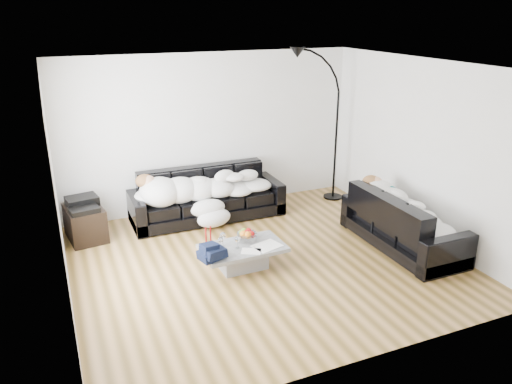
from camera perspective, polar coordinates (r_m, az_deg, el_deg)
name	(u,v)px	position (r m, az deg, el deg)	size (l,w,h in m)	color
ground	(265,261)	(6.88, 0.98, -7.85)	(5.00, 5.00, 0.00)	brown
wall_back	(210,132)	(8.41, -5.23, 6.81)	(5.00, 0.02, 2.60)	silver
wall_left	(57,197)	(5.87, -21.84, -0.56)	(0.02, 4.50, 2.60)	silver
wall_right	(421,150)	(7.70, 18.37, 4.60)	(0.02, 4.50, 2.60)	silver
ceiling	(266,66)	(6.11, 1.13, 14.22)	(5.00, 5.00, 0.00)	white
sofa_back	(207,195)	(8.12, -5.61, -0.32)	(2.45, 0.85, 0.80)	black
sofa_right	(403,221)	(7.43, 16.48, -3.16)	(1.96, 0.84, 0.79)	black
sleeper_back	(208,183)	(8.00, -5.55, 1.09)	(2.08, 0.72, 0.42)	white
sleeper_right	(405,206)	(7.34, 16.65, -1.51)	(1.68, 0.71, 0.41)	white
teal_cushion	(376,187)	(7.72, 13.58, 0.59)	(0.36, 0.30, 0.20)	#0D5B5D
coffee_table	(243,257)	(6.63, -1.50, -7.45)	(1.09, 0.63, 0.32)	#939699
fruit_bowl	(247,235)	(6.69, -1.04, -4.88)	(0.27, 0.27, 0.17)	white
wine_glass_a	(223,239)	(6.56, -3.81, -5.39)	(0.08, 0.08, 0.18)	white
wine_glass_b	(221,243)	(6.46, -4.06, -5.89)	(0.07, 0.07, 0.17)	white
wine_glass_c	(238,242)	(6.48, -2.12, -5.76)	(0.07, 0.07, 0.17)	white
candle_left	(206,237)	(6.55, -5.73, -5.09)	(0.05, 0.05, 0.26)	maroon
candle_right	(211,236)	(6.57, -5.20, -5.00)	(0.05, 0.05, 0.27)	maroon
newspaper_a	(267,246)	(6.56, 1.25, -6.15)	(0.36, 0.27, 0.01)	silver
newspaper_b	(251,251)	(6.42, -0.56, -6.77)	(0.25, 0.18, 0.01)	silver
navy_jacket	(213,247)	(6.19, -4.93, -6.31)	(0.34, 0.28, 0.17)	black
shoes	(256,243)	(7.26, -0.05, -5.87)	(0.40, 0.29, 0.09)	#472311
av_cabinet	(85,223)	(7.84, -18.95, -3.35)	(0.50, 0.73, 0.50)	black
stereo	(83,203)	(7.72, -19.21, -1.21)	(0.44, 0.34, 0.13)	black
floor_lamp	(336,135)	(8.86, 9.16, 6.50)	(0.85, 0.34, 2.35)	black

